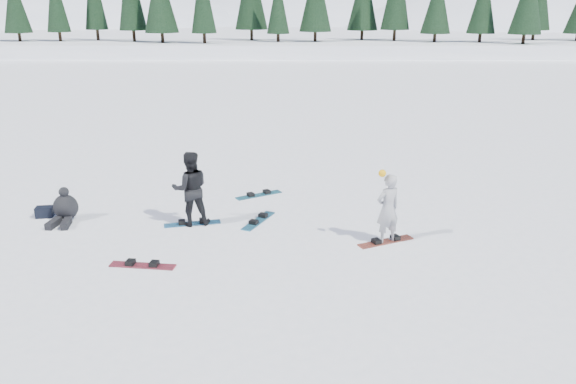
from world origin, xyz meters
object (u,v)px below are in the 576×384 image
object	(u,v)px
seated_rider	(65,208)
snowboard_loose_b	(143,266)
snowboard_loose_c	(259,195)
snowboarder_woman	(388,208)
snowboard_loose_a	(258,221)
gear_bag	(44,212)
snowboarder_man	(190,189)

from	to	relation	value
seated_rider	snowboard_loose_b	size ratio (longest dim) A/B	0.74
seated_rider	snowboard_loose_b	xyz separation A→B (m)	(2.80, -2.83, -0.35)
snowboard_loose_b	snowboard_loose_c	xyz separation A→B (m)	(2.36, 4.98, 0.00)
snowboarder_woman	snowboard_loose_a	world-z (taller)	snowboarder_woman
gear_bag	snowboard_loose_b	distance (m)	4.67
seated_rider	gear_bag	size ratio (longest dim) A/B	2.47
seated_rider	snowboard_loose_c	xyz separation A→B (m)	(5.16, 2.15, -0.35)
gear_bag	snowboard_loose_a	xyz separation A→B (m)	(5.97, -0.30, -0.14)
snowboard_loose_c	snowboard_loose_b	bearing A→B (deg)	-146.25
snowboarder_man	snowboard_loose_b	xyz separation A→B (m)	(-0.70, -2.58, -0.99)
gear_bag	snowboard_loose_b	bearing A→B (deg)	-41.41
snowboard_loose_a	snowboard_loose_b	bearing A→B (deg)	162.54
snowboard_loose_c	seated_rider	bearing A→B (deg)	171.71
snowboard_loose_a	snowboard_loose_c	size ratio (longest dim) A/B	1.00
snowboarder_woman	snowboard_loose_b	distance (m)	5.95
seated_rider	snowboard_loose_b	distance (m)	4.00
snowboarder_woman	snowboard_loose_c	bearing A→B (deg)	-74.17
gear_bag	snowboard_loose_c	xyz separation A→B (m)	(5.86, 1.89, -0.14)
snowboarder_man	snowboard_loose_a	size ratio (longest dim) A/B	1.34
snowboarder_man	gear_bag	world-z (taller)	snowboarder_man
snowboard_loose_a	snowboard_loose_c	bearing A→B (deg)	27.04
gear_bag	snowboarder_woman	bearing A→B (deg)	-10.48
seated_rider	gear_bag	distance (m)	0.78
snowboarder_man	snowboard_loose_b	size ratio (longest dim) A/B	1.34
snowboarder_man	seated_rider	bearing A→B (deg)	-18.55
snowboarder_woman	snowboard_loose_c	distance (m)	5.00
snowboarder_woman	gear_bag	size ratio (longest dim) A/B	4.26
snowboard_loose_b	snowboard_loose_c	distance (m)	5.51
snowboarder_woman	seated_rider	world-z (taller)	snowboarder_woman
snowboard_loose_b	gear_bag	bearing A→B (deg)	145.52
gear_bag	snowboard_loose_a	world-z (taller)	gear_bag
seated_rider	snowboard_loose_c	bearing A→B (deg)	21.44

